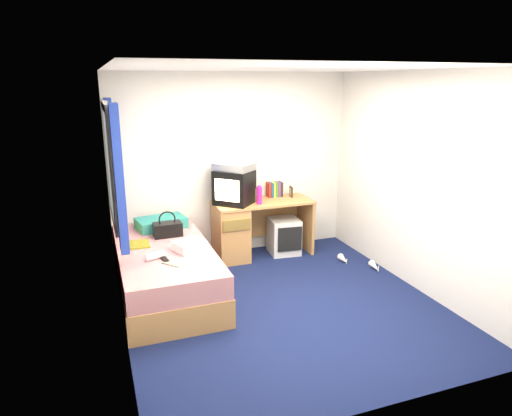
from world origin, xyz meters
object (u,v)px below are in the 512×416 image
object	(u,v)px
vcr	(234,167)
white_heels	(359,263)
handbag	(168,229)
colour_swatch_fan	(172,264)
desk	(243,228)
water_bottle	(155,256)
pillow	(161,223)
pink_water_bottle	(259,196)
towel	(190,246)
magazine	(139,244)
picture_frame	(291,192)
bed	(166,270)
crt_tv	(234,187)
storage_cube	(284,236)
aerosol_can	(254,195)
remote_control	(164,259)

from	to	relation	value
vcr	white_heels	distance (m)	2.01
vcr	handbag	size ratio (longest dim) A/B	1.43
colour_swatch_fan	handbag	bearing A→B (deg)	83.02
desk	water_bottle	bearing A→B (deg)	-140.78
pillow	pink_water_bottle	xyz separation A→B (m)	(1.25, -0.09, 0.26)
towel	magazine	distance (m)	0.60
colour_swatch_fan	picture_frame	bearing A→B (deg)	35.40
bed	pillow	xyz separation A→B (m)	(0.08, 0.70, 0.33)
pink_water_bottle	magazine	world-z (taller)	pink_water_bottle
crt_tv	white_heels	bearing A→B (deg)	13.01
pillow	handbag	distance (m)	0.34
handbag	storage_cube	bearing A→B (deg)	8.95
aerosol_can	magazine	size ratio (longest dim) A/B	0.65
handbag	water_bottle	size ratio (longest dim) A/B	1.65
pillow	towel	distance (m)	0.89
picture_frame	aerosol_can	bearing A→B (deg)	-163.00
picture_frame	handbag	xyz separation A→B (m)	(-1.77, -0.47, -0.19)
desk	towel	xyz separation A→B (m)	(-0.90, -0.92, 0.18)
pink_water_bottle	white_heels	bearing A→B (deg)	-31.58
handbag	colour_swatch_fan	bearing A→B (deg)	-99.28
pillow	white_heels	bearing A→B (deg)	-18.16
pillow	colour_swatch_fan	size ratio (longest dim) A/B	2.61
desk	pink_water_bottle	size ratio (longest dim) A/B	5.89
pillow	aerosol_can	bearing A→B (deg)	1.90
colour_swatch_fan	white_heels	xyz separation A→B (m)	(2.44, 0.43, -0.51)
handbag	water_bottle	distance (m)	0.71
vcr	handbag	bearing A→B (deg)	-107.04
pink_water_bottle	water_bottle	distance (m)	1.75
pink_water_bottle	water_bottle	world-z (taller)	pink_water_bottle
storage_cube	water_bottle	size ratio (longest dim) A/B	2.43
picture_frame	water_bottle	size ratio (longest dim) A/B	0.70
pillow	magazine	bearing A→B (deg)	-121.40
water_bottle	white_heels	bearing A→B (deg)	5.18
pink_water_bottle	handbag	bearing A→B (deg)	-168.74
picture_frame	remote_control	world-z (taller)	picture_frame
crt_tv	remote_control	world-z (taller)	crt_tv
aerosol_can	water_bottle	xyz separation A→B (m)	(-1.44, -1.05, -0.27)
vcr	pink_water_bottle	size ratio (longest dim) A/B	2.13
storage_cube	picture_frame	world-z (taller)	picture_frame
pink_water_bottle	aerosol_can	world-z (taller)	pink_water_bottle
vcr	water_bottle	bearing A→B (deg)	-87.36
remote_control	vcr	bearing A→B (deg)	36.82
pillow	crt_tv	world-z (taller)	crt_tv
storage_cube	white_heels	world-z (taller)	storage_cube
desk	pink_water_bottle	world-z (taller)	pink_water_bottle
bed	crt_tv	bearing A→B (deg)	35.57
crt_tv	vcr	size ratio (longest dim) A/B	1.28
storage_cube	picture_frame	size ratio (longest dim) A/B	3.47
storage_cube	pink_water_bottle	world-z (taller)	pink_water_bottle
magazine	crt_tv	bearing A→B (deg)	23.90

